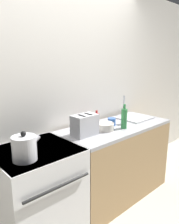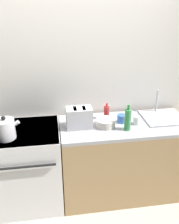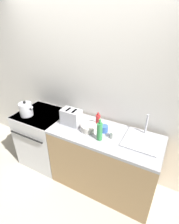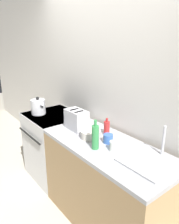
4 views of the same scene
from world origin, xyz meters
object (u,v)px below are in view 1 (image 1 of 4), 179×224
bottle_green (124,118)px  cup_blue (112,122)px  toaster (85,125)px  stove (38,195)px  bowl (105,126)px  cup_white (124,120)px  bottle_red (97,119)px  kettle (25,148)px

bottle_green → cup_blue: bottle_green is taller
toaster → stove: bearing=178.6°
toaster → cup_blue: size_ratio=2.81×
cup_blue → bowl: cup_blue is taller
toaster → cup_white: 0.61m
cup_blue → cup_white: size_ratio=1.03×
toaster → cup_white: toaster is taller
cup_blue → cup_white: cup_white is taller
toaster → cup_blue: 0.47m
bowl → cup_white: bearing=-0.2°
toaster → bottle_red: bearing=26.1°
kettle → bottle_red: kettle is taller
stove → bottle_red: (0.89, 0.14, 0.52)m
bottle_green → toaster: bearing=165.1°
toaster → bottle_green: 0.49m
stove → bottle_green: bearing=-7.7°
stove → kettle: 0.58m
stove → cup_white: cup_white is taller
kettle → bowl: bearing=5.5°
cup_white → bottle_green: bearing=-141.3°
toaster → bottle_red: size_ratio=1.44×
toaster → bowl: 0.28m
stove → toaster: (0.57, -0.01, 0.55)m
cup_blue → bowl: (-0.19, -0.07, -0.00)m
stove → bowl: (0.84, -0.03, 0.48)m
stove → cup_blue: (1.03, 0.03, 0.49)m
bottle_red → bottle_green: bottle_green is taller
stove → bottle_green: (1.05, -0.14, 0.56)m
stove → kettle: size_ratio=3.84×
bottle_green → cup_blue: (-0.01, 0.17, -0.07)m
bottle_red → kettle: bearing=-165.4°
kettle → bottle_green: bearing=-0.5°
bottle_red → bowl: (-0.05, -0.18, -0.04)m
stove → bottle_green: 1.20m
cup_white → bowl: 0.33m
kettle → cup_white: kettle is taller
bottle_red → bowl: size_ratio=0.89×
bottle_green → cup_blue: size_ratio=2.98×
kettle → cup_white: bearing=4.0°
cup_blue → bowl: size_ratio=0.46×
bottle_green → cup_white: size_ratio=3.08×
bowl → toaster: bearing=175.9°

